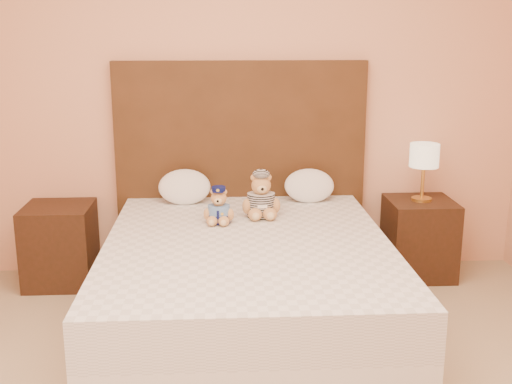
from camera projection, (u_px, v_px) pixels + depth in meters
The scene contains 10 objects.
room_walls at pixel (255, 3), 2.59m from camera, with size 4.04×4.52×2.72m.
bed at pixel (248, 286), 3.68m from camera, with size 1.60×2.00×0.55m.
headboard at pixel (241, 168), 4.54m from camera, with size 1.75×0.08×1.50m, color #452914.
nightstand_left at pixel (60, 245), 4.39m from camera, with size 0.45×0.45×0.55m, color #331A10.
nightstand_right at pixel (419, 238), 4.53m from camera, with size 0.45×0.45×0.55m, color #331A10.
lamp at pixel (424, 158), 4.39m from camera, with size 0.20×0.20×0.40m.
teddy_police at pixel (219, 205), 3.91m from camera, with size 0.20×0.19×0.23m, color tan, non-canonical shape.
teddy_prisoner at pixel (261, 195), 4.04m from camera, with size 0.25×0.24×0.28m, color tan, non-canonical shape.
pillow_left at pixel (184, 185), 4.37m from camera, with size 0.35×0.23×0.25m, color white.
pillow_right at pixel (309, 184), 4.42m from camera, with size 0.34×0.22×0.24m, color white.
Camera 1 is at (-0.15, -2.23, 1.71)m, focal length 45.00 mm.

